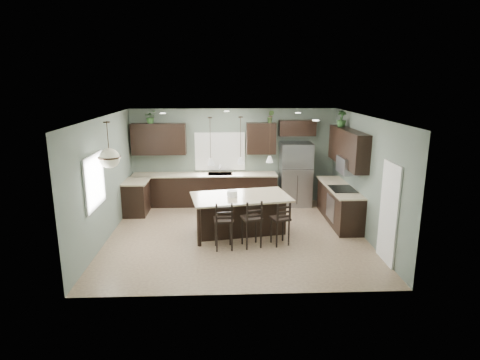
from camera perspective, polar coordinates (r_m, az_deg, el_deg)
name	(u,v)px	position (r m, az deg, el deg)	size (l,w,h in m)	color
ground	(237,235)	(9.66, -0.50, -7.80)	(6.00, 6.00, 0.00)	#9E8466
pantry_door	(389,213)	(8.49, 20.40, -4.48)	(0.04, 0.82, 2.04)	white
window_back	(220,151)	(11.88, -2.88, 4.09)	(1.35, 0.02, 1.00)	white
window_left	(94,181)	(8.84, -20.07, -0.18)	(0.02, 1.10, 1.00)	white
left_return_cabs	(136,198)	(11.38, -14.53, -2.48)	(0.60, 0.90, 0.90)	black
left_return_countertop	(136,181)	(11.25, -14.57, -0.18)	(0.66, 0.96, 0.04)	beige
back_lower_cabs	(205,190)	(11.85, -5.00, -1.42)	(4.20, 0.60, 0.90)	black
back_countertop	(205,175)	(11.72, -5.05, 0.77)	(4.20, 0.66, 0.04)	beige
sink_inset	(220,174)	(11.70, -2.85, 0.87)	(0.70, 0.45, 0.01)	gray
faucet	(220,169)	(11.64, -2.86, 1.53)	(0.02, 0.02, 0.28)	silver
back_upper_left	(159,139)	(11.81, -11.47, 5.74)	(1.55, 0.34, 0.90)	black
back_upper_right	(261,138)	(11.71, 3.01, 5.93)	(0.85, 0.34, 0.90)	black
fridge_header	(297,128)	(11.82, 8.14, 7.35)	(1.05, 0.34, 0.45)	black
right_lower_cabs	(339,204)	(10.75, 13.91, -3.40)	(0.60, 2.35, 0.90)	black
right_countertop	(339,187)	(10.62, 13.95, -0.98)	(0.66, 2.35, 0.04)	beige
cooktop	(343,189)	(10.35, 14.37, -1.23)	(0.58, 0.75, 0.02)	black
wall_oven_front	(330,208)	(10.41, 12.70, -3.89)	(0.01, 0.72, 0.60)	gray
right_upper_cabs	(348,147)	(10.45, 15.07, 4.50)	(0.34, 2.35, 0.90)	black
microwave	(348,165)	(10.25, 15.11, 2.04)	(0.40, 0.75, 0.40)	gray
refrigerator	(295,174)	(11.80, 7.89, 0.81)	(0.90, 0.74, 1.85)	#97969E
kitchen_island	(241,215)	(9.63, 0.08, -4.93)	(2.28, 1.30, 0.92)	black
serving_dish	(232,194)	(9.43, -1.10, -1.96)	(0.24, 0.24, 0.14)	white
bar_stool_left	(224,225)	(8.72, -2.36, -6.42)	(0.40, 0.40, 1.09)	black
bar_stool_center	(252,223)	(8.83, 1.66, -6.15)	(0.40, 0.40, 1.09)	black
bar_stool_right	(280,223)	(9.00, 5.73, -6.11)	(0.37, 0.37, 1.01)	black
pendant_left	(210,141)	(9.08, -4.25, 5.50)	(0.17, 0.17, 1.10)	white
pendant_center	(241,140)	(9.21, 0.09, 5.65)	(0.17, 0.17, 1.10)	silver
pendant_right	(270,139)	(9.38, 4.28, 5.77)	(0.17, 0.17, 1.10)	white
chandelier	(108,145)	(8.49, -18.21, 4.75)	(0.45, 0.45, 0.96)	beige
plant_back_left	(151,117)	(11.74, -12.59, 8.77)	(0.34, 0.29, 0.37)	#2D5625
plant_back_right	(271,117)	(11.64, 4.37, 8.99)	(0.20, 0.16, 0.36)	#395726
plant_right_wall	(342,119)	(10.90, 14.26, 8.44)	(0.24, 0.24, 0.42)	#285023
room_shell	(236,165)	(9.17, -0.52, 2.12)	(6.00, 6.00, 6.00)	slate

